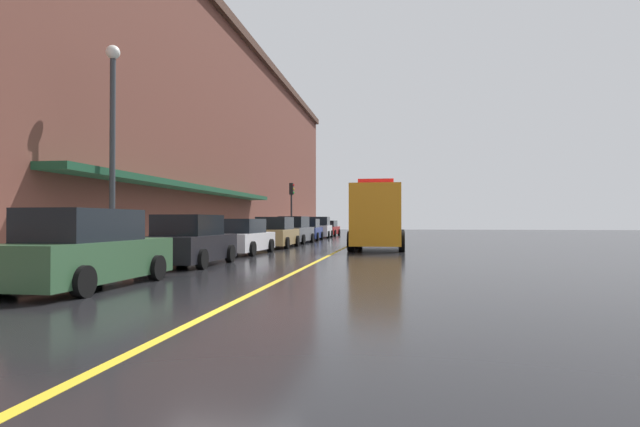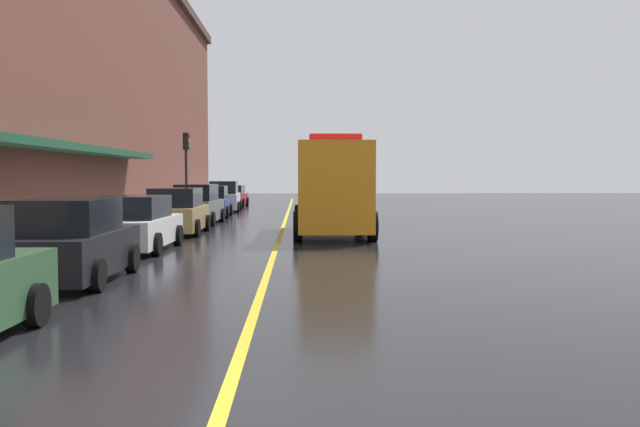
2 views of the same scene
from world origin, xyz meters
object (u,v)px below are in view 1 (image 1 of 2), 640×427
Objects in this scene: parked_car_0 at (87,251)px; parking_meter_0 at (311,225)px; parked_car_6 at (320,228)px; parking_meter_3 at (245,229)px; street_lamp_left at (113,130)px; parked_car_2 at (242,237)px; parked_car_3 at (276,233)px; traffic_light_near at (292,200)px; parked_car_1 at (191,242)px; parked_car_7 at (328,229)px; utility_truck at (378,217)px; parked_car_4 at (295,231)px; parking_meter_2 at (265,228)px; parking_meter_1 at (305,226)px; parked_car_5 at (307,230)px.

parking_meter_0 is (-1.36, 37.99, 0.23)m from parked_car_0.
parked_car_6 is 3.41× the size of parking_meter_3.
parked_car_0 is 0.70× the size of street_lamp_left.
parked_car_3 reaches higher than parked_car_2.
traffic_light_near reaches higher than parked_car_3.
parked_car_7 is at bearing 0.24° from parked_car_1.
parked_car_2 is at bearing -85.73° from traffic_light_near.
parked_car_6 is at bearing 1.22° from parked_car_2.
utility_truck is (5.94, 5.43, 0.93)m from parked_car_2.
parked_car_0 is at bearing -178.18° from parked_car_4.
parking_meter_3 is (0.00, -4.23, 0.00)m from parking_meter_2.
street_lamp_left reaches higher than parked_car_0.
parked_car_2 is 1.05× the size of parked_car_3.
parked_car_1 is at bearing -178.28° from parked_car_4.
traffic_light_near is at bearing 89.71° from parking_meter_3.
parking_meter_1 is at bearing 90.00° from parking_meter_3.
parking_meter_2 is at bearing 9.92° from parked_car_2.
parked_car_6 is at bearing -68.42° from parking_meter_0.
parking_meter_3 is at bearing -90.00° from parking_meter_1.
parked_car_7 reaches higher than parking_meter_2.
parking_meter_0 is (-1.34, 9.47, 0.28)m from parked_car_5.
parked_car_4 is at bearing -84.43° from parking_meter_0.
parking_meter_0 is 0.19× the size of street_lamp_left.
street_lamp_left is (-1.94, -24.20, 3.62)m from parked_car_5.
parked_car_3 is at bearing -178.57° from parked_car_7.
parked_car_1 is 3.28× the size of parking_meter_1.
street_lamp_left reaches higher than traffic_light_near.
parked_car_0 reaches higher than parked_car_1.
parked_car_2 is at bearing -81.62° from parking_meter_2.
parking_meter_2 is 8.14m from traffic_light_near.
traffic_light_near is (-1.30, 22.81, 2.35)m from parked_car_1.
parked_car_1 is at bearing -178.06° from parked_car_2.
parked_car_5 is 12.70m from utility_truck.
parked_car_2 is 0.97× the size of parked_car_7.
parking_meter_3 is at bearing 87.20° from street_lamp_left.
parked_car_4 is 1.09× the size of traffic_light_near.
parking_meter_3 is at bearing 177.87° from parked_car_7.
parked_car_5 is at bearing -77.98° from parking_meter_1.
parked_car_1 is 4.38m from street_lamp_left.
parked_car_7 is at bearing 0.32° from parked_car_3.
parked_car_1 is at bearing 177.93° from parked_car_6.
parked_car_7 is 19.49m from parking_meter_2.
parking_meter_3 is (0.00, -18.21, 0.00)m from parking_meter_1.
parking_meter_0 is at bearing 90.00° from parking_meter_3.
traffic_light_near reaches higher than parked_car_4.
street_lamp_left is (-0.60, -16.51, 3.34)m from parking_meter_2.
parked_car_0 is at bearing -87.94° from parking_meter_0.
parking_meter_3 is (0.00, -21.39, 0.00)m from parking_meter_0.
parked_car_0 is 1.06× the size of parked_car_5.
street_lamp_left is at bearing 171.22° from parked_car_3.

